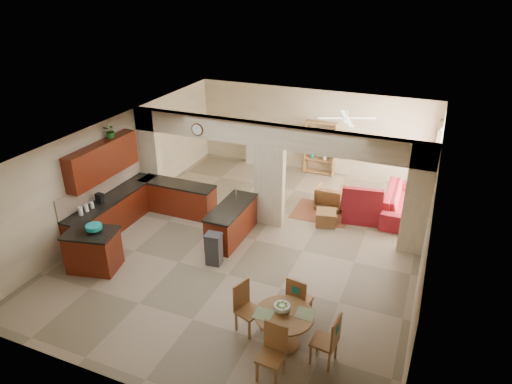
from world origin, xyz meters
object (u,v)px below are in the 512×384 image
at_px(dining_table, 284,324).
at_px(sofa, 403,202).
at_px(kitchen_island, 93,250).
at_px(armchair, 330,197).

xyz_separation_m(dining_table, sofa, (1.42, 6.07, -0.13)).
distance_m(dining_table, sofa, 6.23).
bearing_deg(kitchen_island, dining_table, -19.94).
relative_size(kitchen_island, dining_table, 1.18).
height_order(dining_table, sofa, dining_table).
bearing_deg(kitchen_island, sofa, 28.64).
xyz_separation_m(dining_table, armchair, (-0.57, 5.65, -0.13)).
relative_size(kitchen_island, armchair, 1.61).
xyz_separation_m(kitchen_island, armchair, (4.25, 5.01, -0.13)).
xyz_separation_m(kitchen_island, sofa, (6.24, 5.43, -0.13)).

